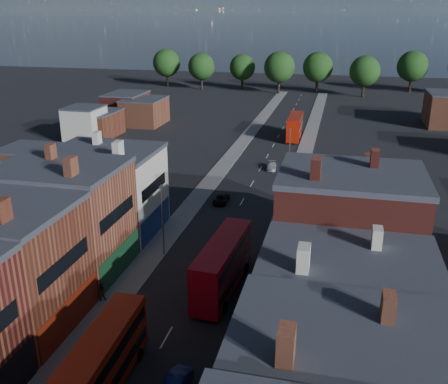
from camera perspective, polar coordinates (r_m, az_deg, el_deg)
The scene contains 11 objects.
pavement_west at distance 73.83m, azimuth -2.57°, elevation -0.10°, with size 3.00×200.00×0.12m, color gray.
pavement_east at distance 71.57m, azimuth 7.50°, elevation -0.92°, with size 3.00×200.00×0.12m, color gray.
lamp_post_2 at distance 54.06m, azimuth -7.05°, elevation -2.71°, with size 0.25×0.70×8.12m.
lamp_post_3 at distance 79.74m, azimuth 7.50°, elevation 4.78°, with size 0.25×0.70×8.12m.
bus_0 at distance 37.76m, azimuth -13.56°, elevation -18.14°, with size 2.91×10.71×4.60m.
bus_1 at distance 47.95m, azimuth -0.15°, elevation -8.26°, with size 3.54×11.91×5.08m.
bus_2 at distance 106.29m, azimuth 8.10°, elevation 7.45°, with size 3.03×11.35×4.88m.
car_2 at distance 69.99m, azimuth -0.33°, elevation -0.81°, with size 1.82×3.95×1.10m, color black.
car_3 at distance 85.22m, azimuth 5.46°, elevation 2.96°, with size 1.54×3.78×1.10m, color silver.
ped_1 at distance 48.40m, azimuth -13.86°, elevation -10.97°, with size 0.87×0.48×1.78m, color #46231C.
ped_3 at distance 45.09m, azimuth 2.09°, elevation -12.88°, with size 1.01×0.46×1.72m, color #534F47.
Camera 1 is at (12.59, -16.62, 25.49)m, focal length 40.00 mm.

